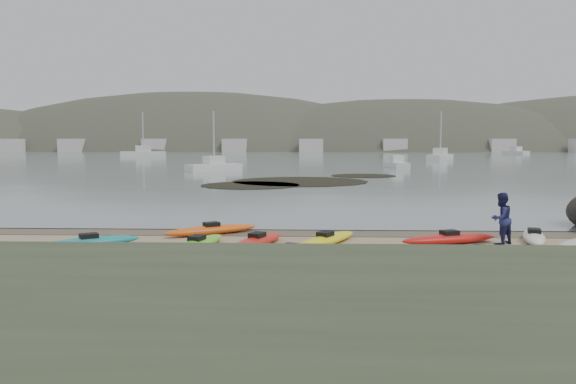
{
  "coord_description": "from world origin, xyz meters",
  "views": [
    {
      "loc": [
        0.83,
        -21.45,
        3.47
      ],
      "look_at": [
        0.0,
        0.0,
        1.5
      ],
      "focal_mm": 35.0,
      "sensor_mm": 36.0,
      "label": 1
    }
  ],
  "objects": [
    {
      "name": "ground",
      "position": [
        0.0,
        0.0,
        0.0
      ],
      "size": [
        600.0,
        600.0,
        0.0
      ],
      "primitive_type": "plane",
      "color": "tan",
      "rests_on": "ground"
    },
    {
      "name": "wet_sand",
      "position": [
        0.0,
        -0.3,
        0.0
      ],
      "size": [
        60.0,
        60.0,
        0.0
      ],
      "primitive_type": "plane",
      "color": "brown",
      "rests_on": "ground"
    },
    {
      "name": "water",
      "position": [
        0.0,
        300.0,
        0.01
      ],
      "size": [
        1200.0,
        1200.0,
        0.0
      ],
      "primitive_type": "plane",
      "color": "slate",
      "rests_on": "ground"
    },
    {
      "name": "kayaks",
      "position": [
        0.39,
        -3.76,
        0.17
      ],
      "size": [
        21.01,
        8.38,
        0.34
      ],
      "color": "teal",
      "rests_on": "ground"
    },
    {
      "name": "person_east",
      "position": [
        7.24,
        -2.6,
        0.87
      ],
      "size": [
        1.07,
        1.02,
        1.74
      ],
      "primitive_type": "imported",
      "rotation": [
        0.0,
        0.0,
        3.74
      ],
      "color": "navy",
      "rests_on": "ground"
    },
    {
      "name": "kelp_mats",
      "position": [
        0.11,
        25.85,
        0.03
      ],
      "size": [
        16.79,
        19.02,
        0.04
      ],
      "color": "black",
      "rests_on": "water"
    },
    {
      "name": "moored_boats",
      "position": [
        3.7,
        85.12,
        0.57
      ],
      "size": [
        93.85,
        85.23,
        1.3
      ],
      "color": "silver",
      "rests_on": "ground"
    },
    {
      "name": "far_hills",
      "position": [
        39.38,
        193.97,
        -15.93
      ],
      "size": [
        550.0,
        135.0,
        80.0
      ],
      "color": "#384235",
      "rests_on": "ground"
    },
    {
      "name": "far_town",
      "position": [
        6.0,
        145.0,
        2.0
      ],
      "size": [
        199.0,
        5.0,
        4.0
      ],
      "color": "beige",
      "rests_on": "ground"
    }
  ]
}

